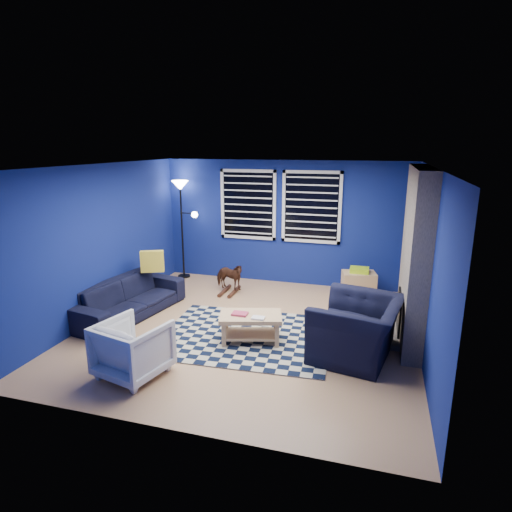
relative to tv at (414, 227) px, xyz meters
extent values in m
plane|color=tan|center=(-2.45, -2.00, -1.40)|extent=(5.00, 5.00, 0.00)
plane|color=white|center=(-2.45, -2.00, 1.10)|extent=(5.00, 5.00, 0.00)
plane|color=navy|center=(-2.45, 0.50, -0.15)|extent=(5.00, 0.00, 5.00)
plane|color=navy|center=(-4.95, -2.00, -0.15)|extent=(0.00, 5.00, 5.00)
plane|color=navy|center=(0.05, -2.00, -0.15)|extent=(0.00, 5.00, 5.00)
cube|color=gray|center=(-0.08, -1.50, -0.15)|extent=(0.26, 2.00, 2.50)
cube|color=black|center=(-0.22, -1.50, -1.05)|extent=(0.04, 0.70, 0.60)
cube|color=gray|center=(-0.35, -1.50, -1.36)|extent=(0.50, 1.20, 0.08)
cube|color=black|center=(-3.20, 0.48, 0.20)|extent=(1.05, 0.02, 1.30)
cube|color=white|center=(-3.20, 0.47, 0.88)|extent=(1.17, 0.05, 0.06)
cube|color=white|center=(-3.20, 0.47, -0.48)|extent=(1.17, 0.05, 0.06)
cube|color=black|center=(-1.90, 0.48, 0.20)|extent=(1.05, 0.02, 1.30)
cube|color=white|center=(-1.90, 0.47, 0.88)|extent=(1.17, 0.05, 0.06)
cube|color=white|center=(-1.90, 0.47, -0.48)|extent=(1.17, 0.05, 0.06)
cube|color=black|center=(0.00, 0.00, 0.00)|extent=(0.06, 1.00, 0.58)
cube|color=black|center=(-0.03, 0.00, 0.00)|extent=(0.01, 0.92, 0.50)
cube|color=black|center=(-2.41, -2.21, -1.39)|extent=(2.60, 2.13, 0.02)
imported|color=black|center=(-4.55, -1.98, -1.10)|extent=(2.20, 1.17, 0.61)
imported|color=black|center=(-0.79, -2.38, -1.00)|extent=(1.41, 1.28, 0.80)
imported|color=gray|center=(-3.42, -3.65, -1.05)|extent=(0.92, 0.94, 0.71)
imported|color=#442C15|center=(-3.30, -0.46, -1.06)|extent=(0.41, 0.68, 0.53)
cube|color=tan|center=(-2.29, -2.36, -1.01)|extent=(0.99, 0.73, 0.06)
cube|color=tan|center=(-2.29, -2.36, -1.28)|extent=(0.89, 0.63, 0.03)
cube|color=#A62F4D|center=(-2.44, -2.41, -0.96)|extent=(0.25, 0.21, 0.03)
cube|color=silver|center=(-2.14, -2.48, -0.96)|extent=(0.21, 0.17, 0.03)
cube|color=tan|center=(-2.66, -2.56, -1.21)|extent=(0.07, 0.07, 0.35)
cube|color=tan|center=(-1.92, -2.56, -1.21)|extent=(0.07, 0.07, 0.35)
cube|color=tan|center=(-2.66, -2.17, -1.21)|extent=(0.07, 0.07, 0.35)
cube|color=tan|center=(-1.92, -2.17, -1.21)|extent=(0.07, 0.07, 0.35)
cube|color=tan|center=(-0.89, -0.04, -1.15)|extent=(0.67, 0.53, 0.50)
cube|color=black|center=(-0.89, -0.04, -1.15)|extent=(0.59, 0.47, 0.40)
cube|color=#9DC917|center=(-0.89, -0.04, -0.86)|extent=(0.39, 0.33, 0.09)
cylinder|color=black|center=(-4.60, 0.25, -1.38)|extent=(0.26, 0.26, 0.03)
cylinder|color=black|center=(-4.60, 0.25, -0.42)|extent=(0.04, 0.04, 1.93)
cone|color=white|center=(-4.60, 0.25, 0.57)|extent=(0.35, 0.35, 0.20)
sphere|color=white|center=(-4.27, 0.20, -0.01)|extent=(0.13, 0.13, 0.13)
cube|color=gold|center=(-4.40, -1.39, -0.60)|extent=(0.41, 0.27, 0.38)
camera|label=1|loc=(-0.62, -7.85, 1.40)|focal=30.00mm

